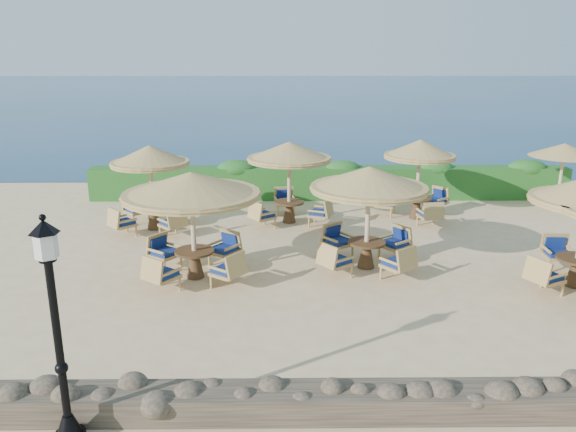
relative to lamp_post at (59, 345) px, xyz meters
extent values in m
plane|color=beige|center=(4.80, 6.80, -1.55)|extent=(120.00, 120.00, 0.00)
plane|color=#0C284E|center=(4.80, 76.80, -1.55)|extent=(160.00, 160.00, 0.00)
cube|color=#1A511A|center=(4.80, 14.00, -0.95)|extent=(18.00, 0.90, 1.20)
cube|color=brown|center=(4.80, 0.60, -1.33)|extent=(15.00, 0.65, 0.44)
cone|color=black|center=(0.00, 0.00, -1.25)|extent=(0.36, 0.36, 0.30)
cylinder|color=black|center=(0.00, 0.00, 0.00)|extent=(0.11, 0.11, 2.40)
cylinder|color=silver|center=(0.00, 0.00, 1.43)|extent=(0.30, 0.30, 0.36)
cone|color=black|center=(0.00, 0.00, 1.67)|extent=(0.40, 0.40, 0.18)
cylinder|color=beige|center=(12.60, 12.00, -0.45)|extent=(0.10, 0.10, 2.20)
cone|color=olive|center=(12.60, 12.00, 0.63)|extent=(2.30, 2.30, 0.45)
cylinder|color=beige|center=(0.86, 6.13, -0.35)|extent=(0.12, 0.12, 2.40)
cone|color=olive|center=(0.86, 6.13, 0.83)|extent=(3.33, 3.33, 0.55)
cylinder|color=olive|center=(0.86, 6.13, 0.55)|extent=(3.26, 3.26, 0.14)
cylinder|color=#4F351C|center=(0.86, 6.13, -0.87)|extent=(0.96, 0.96, 0.06)
cone|color=#4F351C|center=(0.86, 6.13, -1.22)|extent=(0.44, 0.44, 0.64)
cylinder|color=beige|center=(5.17, 6.76, -0.35)|extent=(0.12, 0.12, 2.40)
cone|color=olive|center=(5.17, 6.76, 0.83)|extent=(2.97, 2.97, 0.55)
cylinder|color=olive|center=(5.17, 6.76, 0.55)|extent=(2.91, 2.91, 0.14)
cylinder|color=#4F351C|center=(5.17, 6.76, -0.87)|extent=(0.96, 0.96, 0.06)
cone|color=#4F351C|center=(5.17, 6.76, -1.22)|extent=(0.44, 0.44, 0.64)
cylinder|color=beige|center=(-1.02, 10.14, -0.35)|extent=(0.12, 0.12, 2.40)
cone|color=olive|center=(-1.02, 10.14, 0.83)|extent=(2.42, 2.42, 0.55)
cylinder|color=olive|center=(-1.02, 10.14, 0.55)|extent=(2.37, 2.37, 0.14)
cylinder|color=#4F351C|center=(-1.02, 10.14, -0.87)|extent=(0.96, 0.96, 0.06)
cone|color=#4F351C|center=(-1.02, 10.14, -1.22)|extent=(0.44, 0.44, 0.64)
cylinder|color=beige|center=(3.24, 10.82, -0.35)|extent=(0.12, 0.12, 2.40)
cone|color=olive|center=(3.24, 10.82, 0.83)|extent=(2.71, 2.71, 0.55)
cylinder|color=olive|center=(3.24, 10.82, 0.55)|extent=(2.66, 2.66, 0.14)
cylinder|color=#4F351C|center=(3.24, 10.82, -0.87)|extent=(0.96, 0.96, 0.06)
cone|color=#4F351C|center=(3.24, 10.82, -1.22)|extent=(0.44, 0.44, 0.64)
cylinder|color=beige|center=(7.50, 11.24, -0.35)|extent=(0.12, 0.12, 2.40)
cone|color=olive|center=(7.50, 11.24, 0.83)|extent=(2.34, 2.34, 0.55)
cylinder|color=olive|center=(7.50, 11.24, 0.55)|extent=(2.29, 2.29, 0.14)
cylinder|color=#4F351C|center=(7.50, 11.24, -0.87)|extent=(0.96, 0.96, 0.06)
cone|color=#4F351C|center=(7.50, 11.24, -1.22)|extent=(0.44, 0.44, 0.64)
cone|color=#4F351C|center=(9.96, 5.51, -1.22)|extent=(0.44, 0.44, 0.64)
camera|label=1|loc=(3.02, -6.79, 3.77)|focal=35.00mm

